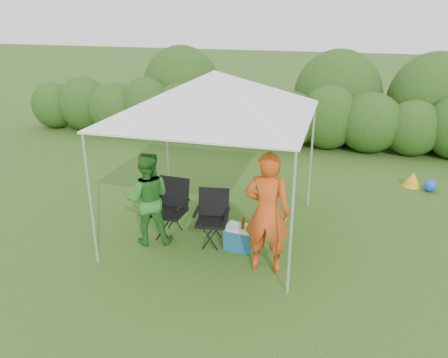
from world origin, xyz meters
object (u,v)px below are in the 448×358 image
(cooler, at_px, (240,238))
(chair_right, at_px, (213,213))
(man, at_px, (267,213))
(woman, at_px, (148,199))
(chair_left, at_px, (171,204))
(canopy, at_px, (215,94))

(cooler, bearing_deg, chair_right, 174.14)
(chair_right, xyz_separation_m, man, (1.02, -0.59, 0.42))
(cooler, bearing_deg, woman, -165.17)
(chair_right, xyz_separation_m, chair_left, (-0.79, 0.08, 0.05))
(canopy, bearing_deg, chair_left, -157.70)
(woman, bearing_deg, cooler, 167.54)
(cooler, bearing_deg, man, -33.10)
(chair_right, height_order, chair_left, chair_left)
(man, relative_size, woman, 1.18)
(woman, bearing_deg, canopy, -163.70)
(canopy, height_order, cooler, canopy)
(man, xyz_separation_m, cooler, (-0.52, 0.46, -0.74))
(man, bearing_deg, cooler, -41.21)
(cooler, bearing_deg, chair_left, 179.13)
(cooler, bearing_deg, canopy, 146.37)
(canopy, relative_size, man, 1.64)
(man, bearing_deg, woman, -7.68)
(chair_left, relative_size, cooler, 1.93)
(canopy, relative_size, woman, 1.94)
(chair_right, height_order, woman, woman)
(canopy, distance_m, man, 2.10)
(chair_right, relative_size, man, 0.49)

